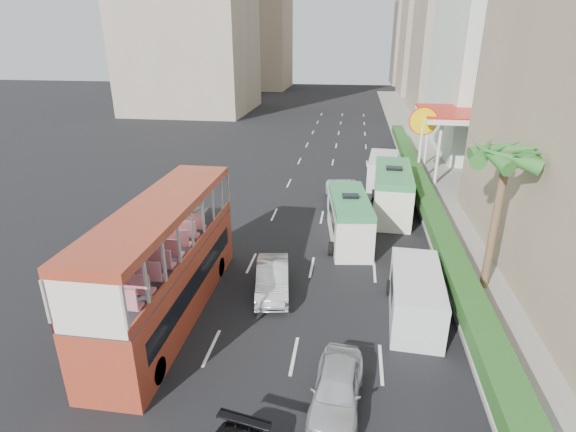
% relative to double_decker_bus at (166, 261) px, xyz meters
% --- Properties ---
extents(ground_plane, '(200.00, 200.00, 0.00)m').
position_rel_double_decker_bus_xyz_m(ground_plane, '(6.00, 0.00, -2.53)').
color(ground_plane, black).
rests_on(ground_plane, ground).
extents(double_decker_bus, '(2.50, 11.00, 5.06)m').
position_rel_double_decker_bus_xyz_m(double_decker_bus, '(0.00, 0.00, 0.00)').
color(double_decker_bus, '#9C3520').
rests_on(double_decker_bus, ground).
extents(car_silver_lane_a, '(2.09, 4.36, 1.38)m').
position_rel_double_decker_bus_xyz_m(car_silver_lane_a, '(4.01, 2.37, -2.53)').
color(car_silver_lane_a, silver).
rests_on(car_silver_lane_a, ground).
extents(car_silver_lane_b, '(1.84, 3.98, 1.32)m').
position_rel_double_decker_bus_xyz_m(car_silver_lane_b, '(7.26, -4.14, -2.53)').
color(car_silver_lane_b, silver).
rests_on(car_silver_lane_b, ground).
extents(van_asset, '(2.82, 5.30, 1.42)m').
position_rel_double_decker_bus_xyz_m(van_asset, '(6.88, 15.08, -2.53)').
color(van_asset, silver).
rests_on(van_asset, ground).
extents(minibus_near, '(2.77, 6.26, 2.68)m').
position_rel_double_decker_bus_xyz_m(minibus_near, '(7.39, 8.60, -1.19)').
color(minibus_near, silver).
rests_on(minibus_near, ground).
extents(minibus_far, '(2.58, 6.95, 3.04)m').
position_rel_double_decker_bus_xyz_m(minibus_far, '(10.12, 13.42, -1.01)').
color(minibus_far, silver).
rests_on(minibus_far, ground).
extents(panel_van_near, '(2.27, 5.10, 2.00)m').
position_rel_double_decker_bus_xyz_m(panel_van_near, '(10.30, 1.29, -1.53)').
color(panel_van_near, silver).
rests_on(panel_van_near, ground).
extents(panel_van_far, '(2.66, 5.69, 2.21)m').
position_rel_double_decker_bus_xyz_m(panel_van_far, '(9.88, 20.05, -1.42)').
color(panel_van_far, silver).
rests_on(panel_van_far, ground).
extents(sidewalk, '(6.00, 120.00, 0.18)m').
position_rel_double_decker_bus_xyz_m(sidewalk, '(15.00, 25.00, -2.44)').
color(sidewalk, '#99968C').
rests_on(sidewalk, ground).
extents(kerb_wall, '(0.30, 44.00, 1.00)m').
position_rel_double_decker_bus_xyz_m(kerb_wall, '(12.20, 14.00, -1.85)').
color(kerb_wall, silver).
rests_on(kerb_wall, sidewalk).
extents(hedge, '(1.10, 44.00, 0.70)m').
position_rel_double_decker_bus_xyz_m(hedge, '(12.20, 14.00, -1.00)').
color(hedge, '#2D6626').
rests_on(hedge, kerb_wall).
extents(palm_tree, '(0.36, 0.36, 6.40)m').
position_rel_double_decker_bus_xyz_m(palm_tree, '(13.80, 4.00, 0.85)').
color(palm_tree, brown).
rests_on(palm_tree, sidewalk).
extents(shell_station, '(6.50, 8.00, 5.50)m').
position_rel_double_decker_bus_xyz_m(shell_station, '(16.00, 23.00, 0.22)').
color(shell_station, silver).
rests_on(shell_station, ground).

